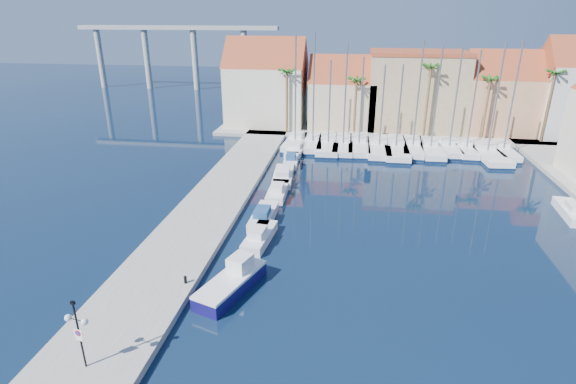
{
  "coord_description": "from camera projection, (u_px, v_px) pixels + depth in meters",
  "views": [
    {
      "loc": [
        3.92,
        -23.54,
        17.28
      ],
      "look_at": [
        -1.32,
        11.71,
        3.0
      ],
      "focal_mm": 28.0,
      "sensor_mm": 36.0,
      "label": 1
    }
  ],
  "objects": [
    {
      "name": "sailboat_7",
      "position": [
        413.0,
        146.0,
        60.03
      ],
      "size": [
        3.3,
        9.99,
        14.31
      ],
      "rotation": [
        0.0,
        0.0,
        -0.07
      ],
      "color": "white",
      "rests_on": "ground"
    },
    {
      "name": "sailboat_2",
      "position": [
        328.0,
        144.0,
        61.39
      ],
      "size": [
        3.03,
        10.99,
        11.7
      ],
      "rotation": [
        0.0,
        0.0,
        0.01
      ],
      "color": "white",
      "rests_on": "ground"
    },
    {
      "name": "sailboat_6",
      "position": [
        395.0,
        148.0,
        59.71
      ],
      "size": [
        3.09,
        11.63,
        11.34
      ],
      "rotation": [
        0.0,
        0.0,
        0.0
      ],
      "color": "white",
      "rests_on": "ground"
    },
    {
      "name": "palm_0",
      "position": [
        287.0,
        74.0,
        64.58
      ],
      "size": [
        2.6,
        2.6,
        10.15
      ],
      "color": "brown",
      "rests_on": "shore_north"
    },
    {
      "name": "palm_4",
      "position": [
        555.0,
        75.0,
        59.48
      ],
      "size": [
        2.6,
        2.6,
        10.65
      ],
      "color": "brown",
      "rests_on": "shore_north"
    },
    {
      "name": "sailboat_4",
      "position": [
        359.0,
        145.0,
        61.08
      ],
      "size": [
        3.04,
        10.89,
        12.14
      ],
      "rotation": [
        0.0,
        0.0,
        0.02
      ],
      "color": "white",
      "rests_on": "ground"
    },
    {
      "name": "motorboat_west_3",
      "position": [
        283.0,
        175.0,
        49.65
      ],
      "size": [
        2.53,
        6.5,
        1.4
      ],
      "rotation": [
        0.0,
        0.0,
        0.08
      ],
      "color": "white",
      "rests_on": "ground"
    },
    {
      "name": "fishing_boat",
      "position": [
        232.0,
        281.0,
        29.77
      ],
      "size": [
        3.83,
        6.25,
        2.07
      ],
      "rotation": [
        0.0,
        0.0,
        -0.34
      ],
      "color": "#110D4F",
      "rests_on": "ground"
    },
    {
      "name": "sailboat_9",
      "position": [
        448.0,
        147.0,
        59.58
      ],
      "size": [
        2.64,
        8.35,
        13.61
      ],
      "rotation": [
        0.0,
        0.0,
        0.06
      ],
      "color": "white",
      "rests_on": "ground"
    },
    {
      "name": "building_3",
      "position": [
        500.0,
        96.0,
        66.13
      ],
      "size": [
        10.3,
        8.0,
        12.0
      ],
      "color": "tan",
      "rests_on": "shore_north"
    },
    {
      "name": "palm_1",
      "position": [
        357.0,
        82.0,
        63.56
      ],
      "size": [
        2.6,
        2.6,
        9.15
      ],
      "color": "brown",
      "rests_on": "shore_north"
    },
    {
      "name": "sailboat_8",
      "position": [
        430.0,
        148.0,
        59.38
      ],
      "size": [
        2.83,
        9.97,
        13.73
      ],
      "rotation": [
        0.0,
        0.0,
        0.02
      ],
      "color": "white",
      "rests_on": "ground"
    },
    {
      "name": "sailboat_0",
      "position": [
        296.0,
        141.0,
        62.49
      ],
      "size": [
        3.05,
        9.47,
        14.59
      ],
      "rotation": [
        0.0,
        0.0,
        -0.06
      ],
      "color": "white",
      "rests_on": "ground"
    },
    {
      "name": "motorboat_west_1",
      "position": [
        263.0,
        216.0,
        39.83
      ],
      "size": [
        1.85,
        5.56,
        1.4
      ],
      "rotation": [
        0.0,
        0.0,
        -0.01
      ],
      "color": "white",
      "rests_on": "ground"
    },
    {
      "name": "motorboat_east_1",
      "position": [
        572.0,
        211.0,
        40.74
      ],
      "size": [
        2.17,
        5.58,
        1.4
      ],
      "rotation": [
        0.0,
        0.0,
        -0.08
      ],
      "color": "white",
      "rests_on": "ground"
    },
    {
      "name": "shore_north",
      "position": [
        392.0,
        128.0,
        71.18
      ],
      "size": [
        54.0,
        16.0,
        0.5
      ],
      "primitive_type": "cube",
      "color": "gray",
      "rests_on": "ground"
    },
    {
      "name": "quay_west",
      "position": [
        210.0,
        208.0,
        42.1
      ],
      "size": [
        6.0,
        77.0,
        0.5
      ],
      "primitive_type": "cube",
      "color": "gray",
      "rests_on": "ground"
    },
    {
      "name": "motorboat_west_4",
      "position": [
        291.0,
        160.0,
        54.89
      ],
      "size": [
        1.98,
        5.22,
        1.4
      ],
      "rotation": [
        0.0,
        0.0,
        0.07
      ],
      "color": "white",
      "rests_on": "ground"
    },
    {
      "name": "building_4",
      "position": [
        570.0,
        91.0,
        63.57
      ],
      "size": [
        8.3,
        8.0,
        14.0
      ],
      "color": "silver",
      "rests_on": "shore_north"
    },
    {
      "name": "sailboat_3",
      "position": [
        343.0,
        145.0,
        60.92
      ],
      "size": [
        2.75,
        10.18,
        13.89
      ],
      "rotation": [
        0.0,
        0.0,
        0.01
      ],
      "color": "white",
      "rests_on": "ground"
    },
    {
      "name": "viaduct",
      "position": [
        173.0,
        45.0,
        105.38
      ],
      "size": [
        48.0,
        2.2,
        14.45
      ],
      "color": "#9E9E99",
      "rests_on": "ground"
    },
    {
      "name": "motorboat_west_5",
      "position": [
        297.0,
        148.0,
        59.7
      ],
      "size": [
        2.62,
        6.68,
        1.4
      ],
      "rotation": [
        0.0,
        0.0,
        -0.08
      ],
      "color": "white",
      "rests_on": "ground"
    },
    {
      "name": "building_1",
      "position": [
        343.0,
        96.0,
        69.48
      ],
      "size": [
        10.3,
        8.0,
        11.0
      ],
      "color": "tan",
      "rests_on": "shore_north"
    },
    {
      "name": "building_2",
      "position": [
        416.0,
        90.0,
        68.54
      ],
      "size": [
        14.2,
        10.2,
        11.5
      ],
      "color": "tan",
      "rests_on": "shore_north"
    },
    {
      "name": "motorboat_west_2",
      "position": [
        278.0,
        191.0,
        45.31
      ],
      "size": [
        1.85,
        5.49,
        1.4
      ],
      "rotation": [
        0.0,
        0.0,
        0.02
      ],
      "color": "white",
      "rests_on": "ground"
    },
    {
      "name": "sailboat_11",
      "position": [
        485.0,
        152.0,
        57.83
      ],
      "size": [
        4.02,
        11.84,
        14.12
      ],
      "rotation": [
        0.0,
        0.0,
        0.08
      ],
      "color": "white",
      "rests_on": "ground"
    },
    {
      "name": "building_0",
      "position": [
        267.0,
        86.0,
        70.66
      ],
      "size": [
        12.3,
        9.0,
        13.5
      ],
      "color": "beige",
      "rests_on": "shore_north"
    },
    {
      "name": "sailboat_5",
      "position": [
        379.0,
        147.0,
        60.19
      ],
      "size": [
        3.11,
        11.29,
        11.28
      ],
      "rotation": [
        0.0,
        0.0,
        -0.01
      ],
      "color": "white",
      "rests_on": "ground"
    },
    {
      "name": "palm_2",
      "position": [
        431.0,
        69.0,
        61.5
      ],
      "size": [
        2.6,
        2.6,
        11.15
      ],
      "color": "brown",
      "rests_on": "shore_north"
    },
    {
      "name": "palm_3",
      "position": [
        490.0,
        81.0,
        60.93
      ],
      "size": [
        2.6,
        2.6,
        9.65
      ],
      "color": "brown",
      "rests_on": "shore_north"
    },
    {
      "name": "sailboat_12",
      "position": [
        502.0,
        150.0,
        58.4
      ],
      "size": [
        2.54,
        8.77,
        14.45
      ],
      "rotation": [
        0.0,
        0.0,
        0.03
      ],
      "color": "white",
      "rests_on": "ground"
    },
    {
      "name": "motorboat_west_0",
      "position": [
        259.0,
        236.0,
        36.13
      ],
      "size": [
        2.13,
        5.27,
        1.4
      ],
      "rotation": [
        0.0,
        0.0,
        -0.1
      ],
      "color": "white",
      "rests_on": "ground"
    },
    {
      "name": "sailboat_10",
      "position": [
        466.0,
        149.0,
        59.04
      ],
      "size": [
        2.46,
        8.2,
        13.12
      ],
      "rotation": [
        0.0,
        0.0,
        -0.04
      ],
      "color": "white",
      "rests_on": "ground"
    },
    {
      "name": "bollard",
      "position": [
        185.0,
        280.0,
        29.85
      ],
      "size": [
        0.2,
        0.2,
        0.51
      ],
      "primitive_type": "cylinder",
      "color": "black",
      "rests_on": "quay_west"
    },
    {
      "name": "sailboat_1",
      "position": [
        313.0,
        142.0,
        61.81
      ],
      "size": [
        3.14,
        9.16,
        14.98
      ],
      "rotation": [
        0.0,
        0.0,
        0.09
      ],
      "color": "white",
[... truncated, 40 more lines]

